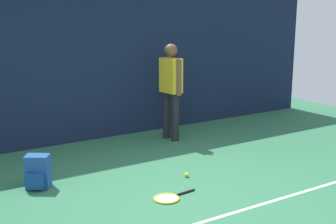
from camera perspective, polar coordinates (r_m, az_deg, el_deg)
ground_plane at (r=5.77m, az=2.14°, el=-10.49°), size 12.00×12.00×0.00m
back_fence at (r=8.02m, az=-9.92°, el=5.81°), size 10.00×0.10×2.66m
court_line at (r=5.26m, az=6.48°, el=-12.96°), size 9.00×0.05×0.00m
tennis_player at (r=7.94m, az=0.36°, el=3.31°), size 0.26×0.53×1.70m
tennis_racket at (r=5.68m, az=0.04°, el=-10.73°), size 0.63×0.35×0.03m
backpack at (r=6.17m, az=-16.06°, el=-7.31°), size 0.37×0.38×0.44m
tennis_ball_near_player at (r=6.92m, az=-15.86°, el=-6.65°), size 0.07×0.07×0.07m
tennis_ball_by_fence at (r=6.36m, az=2.35°, el=-7.89°), size 0.07×0.07×0.07m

